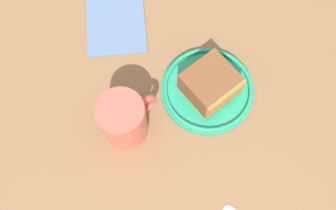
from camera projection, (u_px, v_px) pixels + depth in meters
ground_plane at (185, 114)px, 72.24cm from camera, size 145.61×145.61×2.95cm
small_plate at (208, 90)px, 71.39cm from camera, size 17.81×17.81×1.89cm
cake_slice at (210, 84)px, 68.47cm from camera, size 12.31×12.29×5.74cm
tea_mug at (124, 119)px, 64.60cm from camera, size 9.66×9.25×10.86cm
folded_napkin at (116, 25)px, 76.89cm from camera, size 16.42×15.40×0.60cm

